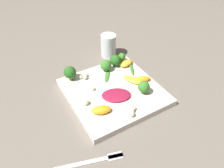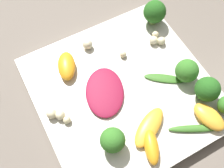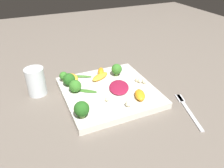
{
  "view_description": "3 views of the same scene",
  "coord_description": "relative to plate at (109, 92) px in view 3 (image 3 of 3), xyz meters",
  "views": [
    {
      "loc": [
        -0.47,
        0.28,
        0.52
      ],
      "look_at": [
        0.01,
        -0.0,
        0.04
      ],
      "focal_mm": 35.0,
      "sensor_mm": 36.0,
      "label": 1
    },
    {
      "loc": [
        -0.11,
        -0.17,
        0.44
      ],
      "look_at": [
        -0.02,
        0.02,
        0.03
      ],
      "focal_mm": 42.0,
      "sensor_mm": 36.0,
      "label": 2
    },
    {
      "loc": [
        0.24,
        0.57,
        0.43
      ],
      "look_at": [
        -0.02,
        -0.01,
        0.03
      ],
      "focal_mm": 35.0,
      "sensor_mm": 36.0,
      "label": 3
    }
  ],
  "objects": [
    {
      "name": "macadamia_nut_0",
      "position": [
        -0.12,
        0.01,
        0.02
      ],
      "size": [
        0.02,
        0.02,
        0.02
      ],
      "color": "beige",
      "rests_on": "plate"
    },
    {
      "name": "plate",
      "position": [
        0.0,
        0.0,
        0.0
      ],
      "size": [
        0.3,
        0.3,
        0.02
      ],
      "color": "silver",
      "rests_on": "ground_plane"
    },
    {
      "name": "broccoli_floret_2",
      "position": [
        0.11,
        -0.03,
        0.03
      ],
      "size": [
        0.04,
        0.04,
        0.04
      ],
      "color": "#7A9E51",
      "rests_on": "plate"
    },
    {
      "name": "orange_segment_3",
      "position": [
        -0.01,
        -0.11,
        0.02
      ],
      "size": [
        0.04,
        0.06,
        0.02
      ],
      "color": "orange",
      "rests_on": "plate"
    },
    {
      "name": "macadamia_nut_5",
      "position": [
        -0.11,
        -0.01,
        0.02
      ],
      "size": [
        0.01,
        0.01,
        0.01
      ],
      "color": "beige",
      "rests_on": "plate"
    },
    {
      "name": "broccoli_floret_1",
      "position": [
        0.13,
        0.1,
        0.04
      ],
      "size": [
        0.04,
        0.04,
        0.05
      ],
      "color": "#84AD5B",
      "rests_on": "plate"
    },
    {
      "name": "orange_segment_2",
      "position": [
        -0.07,
        0.09,
        0.02
      ],
      "size": [
        0.05,
        0.07,
        0.02
      ],
      "color": "orange",
      "rests_on": "plate"
    },
    {
      "name": "broccoli_floret_4",
      "position": [
        0.13,
        -0.11,
        0.03
      ],
      "size": [
        0.03,
        0.03,
        0.04
      ],
      "color": "#7A9E51",
      "rests_on": "plate"
    },
    {
      "name": "fork",
      "position": [
        -0.19,
        0.17,
        -0.01
      ],
      "size": [
        0.07,
        0.18,
        0.01
      ],
      "color": "silver",
      "rests_on": "ground_plane"
    },
    {
      "name": "arugula_sprig_1",
      "position": [
        0.07,
        -0.02,
        0.01
      ],
      "size": [
        0.07,
        0.06,
        0.0
      ],
      "color": "#3D7528",
      "rests_on": "plate"
    },
    {
      "name": "macadamia_nut_1",
      "position": [
        0.11,
        0.07,
        0.02
      ],
      "size": [
        0.01,
        0.01,
        0.01
      ],
      "color": "beige",
      "rests_on": "plate"
    },
    {
      "name": "radicchio_leaf_0",
      "position": [
        -0.03,
        0.01,
        0.02
      ],
      "size": [
        0.1,
        0.11,
        0.01
      ],
      "color": "maroon",
      "rests_on": "plate"
    },
    {
      "name": "drinking_glass",
      "position": [
        0.22,
        -0.11,
        0.04
      ],
      "size": [
        0.06,
        0.06,
        0.1
      ],
      "color": "white",
      "rests_on": "ground_plane"
    },
    {
      "name": "macadamia_nut_2",
      "position": [
        -0.13,
        0.01,
        0.02
      ],
      "size": [
        0.02,
        0.02,
        0.02
      ],
      "color": "beige",
      "rests_on": "plate"
    },
    {
      "name": "macadamia_nut_6",
      "position": [
        -0.02,
        0.11,
        0.02
      ],
      "size": [
        0.02,
        0.02,
        0.02
      ],
      "color": "beige",
      "rests_on": "plate"
    },
    {
      "name": "orange_segment_0",
      "position": [
        -0.0,
        -0.08,
        0.02
      ],
      "size": [
        0.08,
        0.06,
        0.01
      ],
      "color": "#FCAD33",
      "rests_on": "plate"
    },
    {
      "name": "ground_plane",
      "position": [
        0.0,
        0.0,
        -0.01
      ],
      "size": [
        2.4,
        2.4,
        0.0
      ],
      "primitive_type": "plane",
      "color": "#6B6056"
    },
    {
      "name": "broccoli_floret_0",
      "position": [
        0.12,
        -0.08,
        0.04
      ],
      "size": [
        0.04,
        0.04,
        0.05
      ],
      "color": "#7A9E51",
      "rests_on": "plate"
    },
    {
      "name": "macadamia_nut_7",
      "position": [
        0.03,
        0.06,
        0.02
      ],
      "size": [
        0.01,
        0.01,
        0.01
      ],
      "color": "beige",
      "rests_on": "plate"
    },
    {
      "name": "macadamia_nut_3",
      "position": [
        0.11,
        0.05,
        0.02
      ],
      "size": [
        0.02,
        0.02,
        0.02
      ],
      "color": "beige",
      "rests_on": "plate"
    },
    {
      "name": "macadamia_nut_4",
      "position": [
        0.1,
        0.06,
        0.02
      ],
      "size": [
        0.02,
        0.02,
        0.02
      ],
      "color": "beige",
      "rests_on": "plate"
    },
    {
      "name": "arugula_sprig_0",
      "position": [
        0.07,
        -0.12,
        0.01
      ],
      "size": [
        0.09,
        0.05,
        0.01
      ],
      "color": "#3D7528",
      "rests_on": "plate"
    },
    {
      "name": "orange_segment_1",
      "position": [
        0.1,
        -0.11,
        0.02
      ],
      "size": [
        0.05,
        0.06,
        0.02
      ],
      "color": "#FCAD33",
      "rests_on": "plate"
    },
    {
      "name": "broccoli_floret_3",
      "position": [
        -0.06,
        -0.08,
        0.04
      ],
      "size": [
        0.04,
        0.04,
        0.05
      ],
      "color": "#84AD5B",
      "rests_on": "plate"
    }
  ]
}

